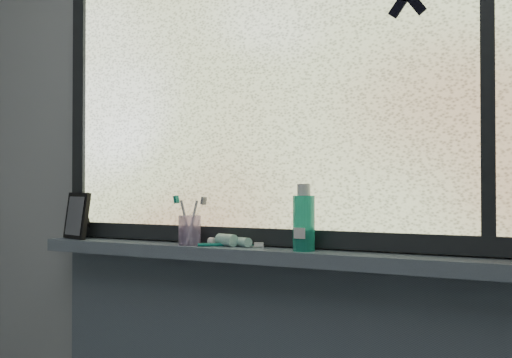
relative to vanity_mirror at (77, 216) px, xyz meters
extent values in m
cube|color=#9EA3A8|center=(0.73, 0.09, 0.15)|extent=(3.00, 0.01, 2.50)
cube|color=slate|center=(0.73, 0.02, -0.10)|extent=(1.62, 0.14, 0.04)
cube|color=silver|center=(0.73, 0.07, 0.43)|extent=(1.50, 0.01, 1.00)
cube|color=black|center=(0.73, 0.06, -0.05)|extent=(1.60, 0.03, 0.05)
cube|color=black|center=(-0.05, 0.06, 0.43)|extent=(0.05, 0.03, 1.10)
cube|color=black|center=(1.33, 0.06, 0.43)|extent=(0.03, 0.03, 1.00)
cube|color=black|center=(0.00, 0.00, 0.00)|extent=(0.14, 0.10, 0.16)
cylinder|color=#C5A9E0|center=(0.47, 0.00, -0.03)|extent=(0.08, 0.08, 0.09)
cylinder|color=teal|center=(0.85, 0.00, 0.01)|extent=(0.08, 0.08, 0.16)
camera|label=1|loc=(1.46, -1.48, 0.10)|focal=40.00mm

